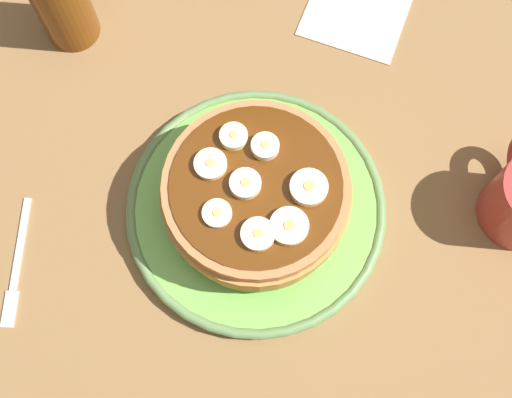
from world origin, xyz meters
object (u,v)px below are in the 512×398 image
object	(u,v)px
banana_slice_0	(245,180)
napkin	(357,10)
banana_slice_3	(265,147)
plate	(256,208)
banana_slice_2	(309,188)
banana_slice_6	(217,214)
banana_slice_5	(289,226)
fork	(16,269)
pancake_stack	(255,195)
banana_slice_1	(234,137)
banana_slice_7	(211,164)
banana_slice_4	(255,234)

from	to	relation	value
banana_slice_0	napkin	xyz separation A→B (cm)	(23.05, -13.19, -8.02)
banana_slice_3	plate	bearing A→B (deg)	164.92
banana_slice_2	banana_slice_6	distance (cm)	8.46
napkin	banana_slice_2	bearing A→B (deg)	162.47
plate	banana_slice_5	world-z (taller)	banana_slice_5
banana_slice_2	fork	size ratio (longest dim) A/B	0.27
pancake_stack	banana_slice_0	world-z (taller)	banana_slice_0
banana_slice_1	banana_slice_0	bearing A→B (deg)	-167.71
banana_slice_6	napkin	size ratio (longest dim) A/B	0.24
banana_slice_2	banana_slice_6	size ratio (longest dim) A/B	1.30
banana_slice_0	pancake_stack	bearing A→B (deg)	-105.72
plate	fork	bearing A→B (deg)	102.34
plate	banana_slice_6	distance (cm)	8.32
banana_slice_2	banana_slice_7	world-z (taller)	banana_slice_2
napkin	fork	xyz separation A→B (cm)	(-28.58, 35.94, 0.10)
banana_slice_7	fork	bearing A→B (deg)	110.11
banana_slice_4	banana_slice_6	bearing A→B (deg)	58.13
pancake_stack	banana_slice_4	size ratio (longest dim) A/B	5.87
banana_slice_1	napkin	bearing A→B (deg)	-36.97
banana_slice_6	fork	xyz separation A→B (cm)	(-2.56, 20.18, -7.76)
pancake_stack	banana_slice_5	world-z (taller)	banana_slice_5
banana_slice_2	banana_slice_4	distance (cm)	6.41
banana_slice_0	banana_slice_6	size ratio (longest dim) A/B	1.08
pancake_stack	banana_slice_0	size ratio (longest dim) A/B	6.22
banana_slice_5	banana_slice_3	bearing A→B (deg)	13.38
plate	fork	xyz separation A→B (cm)	(-5.19, 23.71, -0.70)
banana_slice_3	banana_slice_5	distance (cm)	7.77
banana_slice_7	napkin	distance (cm)	28.01
plate	banana_slice_5	size ratio (longest dim) A/B	7.45
banana_slice_5	fork	xyz separation A→B (cm)	(-1.15, 26.45, -7.86)
banana_slice_4	banana_slice_0	bearing A→B (deg)	8.23
banana_slice_3	napkin	xyz separation A→B (cm)	(19.87, -11.29, -8.06)
plate	fork	world-z (taller)	plate
banana_slice_5	banana_slice_0	bearing A→B (deg)	40.18
napkin	plate	bearing A→B (deg)	152.39
napkin	banana_slice_3	bearing A→B (deg)	150.41
plate	banana_slice_4	world-z (taller)	banana_slice_4
pancake_stack	banana_slice_1	xyz separation A→B (cm)	(4.54, 1.83, 3.46)
napkin	banana_slice_1	bearing A→B (deg)	143.03
banana_slice_1	banana_slice_4	world-z (taller)	banana_slice_1
banana_slice_0	banana_slice_5	bearing A→B (deg)	-139.82
banana_slice_2	banana_slice_3	size ratio (longest dim) A/B	1.33
banana_slice_1	banana_slice_4	size ratio (longest dim) A/B	0.86
banana_slice_2	plate	bearing A→B (deg)	83.39
banana_slice_0	banana_slice_5	xyz separation A→B (cm)	(-4.38, -3.70, -0.06)
pancake_stack	banana_slice_7	size ratio (longest dim) A/B	5.93
banana_slice_0	banana_slice_7	world-z (taller)	banana_slice_0
banana_slice_5	banana_slice_7	distance (cm)	9.09
fork	banana_slice_1	bearing A→B (deg)	-65.77
pancake_stack	banana_slice_1	bearing A→B (deg)	21.99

